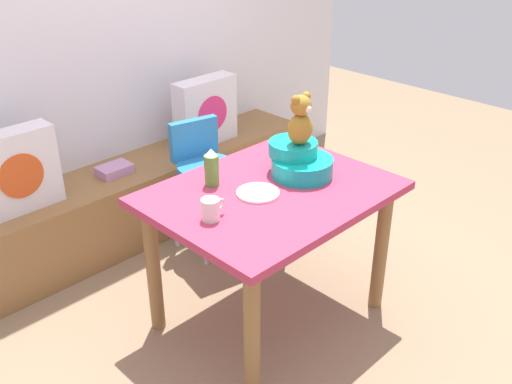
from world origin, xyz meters
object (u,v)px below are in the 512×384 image
infant_seat_teal (299,161)px  dinner_plate_near (258,193)px  teddy_bear (300,121)px  coffee_mug (211,209)px  highchair (205,169)px  ketchup_bottle (212,168)px  pillow_floral_left (15,172)px  book_stack (115,170)px  dining_table (271,212)px  pillow_floral_right (205,111)px

infant_seat_teal → dinner_plate_near: 0.30m
teddy_bear → coffee_mug: size_ratio=2.08×
highchair → ketchup_bottle: size_ratio=4.27×
pillow_floral_left → ketchup_bottle: ketchup_bottle is taller
book_stack → pillow_floral_left: bearing=-178.0°
book_stack → dining_table: 1.19m
highchair → pillow_floral_right: bearing=48.4°
book_stack → dinner_plate_near: size_ratio=1.00×
book_stack → ketchup_bottle: (-0.04, -0.95, 0.34)m
teddy_bear → ketchup_bottle: 0.47m
book_stack → ketchup_bottle: bearing=-92.2°
highchair → teddy_bear: teddy_bear is taller
pillow_floral_right → coffee_mug: pillow_floral_right is taller
pillow_floral_right → book_stack: 0.74m
pillow_floral_right → highchair: (-0.37, -0.42, -0.16)m
highchair → teddy_bear: 0.88m
dining_table → dinner_plate_near: (-0.08, 0.01, 0.12)m
ketchup_bottle → infant_seat_teal: bearing=-29.4°
pillow_floral_right → coffee_mug: size_ratio=3.67×
pillow_floral_left → dining_table: (0.71, -1.16, -0.06)m
pillow_floral_right → infant_seat_teal: same height
book_stack → coffee_mug: bearing=-102.0°
pillow_floral_left → highchair: 1.03m
pillow_floral_right → dining_table: 1.30m
infant_seat_teal → coffee_mug: (-0.59, -0.03, -0.02)m
dining_table → coffee_mug: bearing=-178.8°
pillow_floral_right → dining_table: (-0.59, -1.16, -0.06)m
highchair → infant_seat_teal: bearing=-90.1°
ketchup_bottle → dinner_plate_near: ketchup_bottle is taller
teddy_bear → ketchup_bottle: size_ratio=1.35×
book_stack → infant_seat_teal: size_ratio=0.61×
book_stack → coffee_mug: 1.25m
book_stack → dining_table: size_ratio=0.18×
pillow_floral_left → dining_table: bearing=-58.4°
coffee_mug → dining_table: bearing=1.2°
teddy_bear → dinner_plate_near: (-0.29, -0.01, -0.27)m
pillow_floral_right → infant_seat_teal: size_ratio=1.33×
pillow_floral_right → dining_table: pillow_floral_right is taller
dinner_plate_near → coffee_mug: bearing=-176.3°
infant_seat_teal → coffee_mug: size_ratio=2.75×
coffee_mug → ketchup_bottle: bearing=48.3°
pillow_floral_right → book_stack: bearing=178.3°
coffee_mug → dinner_plate_near: (0.30, 0.02, -0.04)m
highchair → teddy_bear: size_ratio=3.16×
pillow_floral_left → teddy_bear: 1.51m
dining_table → infant_seat_teal: bearing=5.8°
pillow_floral_left → dining_table: 1.36m
ketchup_bottle → book_stack: bearing=87.8°
pillow_floral_left → dinner_plate_near: size_ratio=2.20×
highchair → ketchup_bottle: 0.70m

